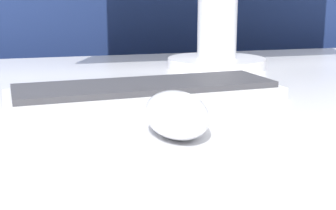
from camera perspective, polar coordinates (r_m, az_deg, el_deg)
The scene contains 3 objects.
partition_panel at distance 1.28m, azimuth -7.47°, elevation -0.37°, with size 5.00×0.03×1.24m.
computer_mouse_near at distance 0.47m, azimuth 1.03°, elevation -1.12°, with size 0.06×0.11×0.04m.
keyboard at distance 0.63m, azimuth -2.69°, elevation 1.62°, with size 0.37×0.14×0.02m.
Camera 1 is at (-0.17, -0.66, 0.92)m, focal length 50.00 mm.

